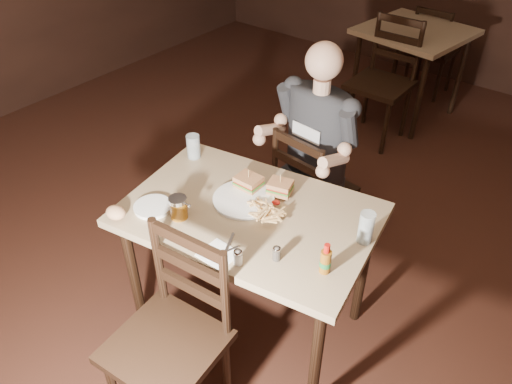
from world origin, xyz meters
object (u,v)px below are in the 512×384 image
Objects in this scene: glass_left at (193,147)px; syrup_dispenser at (178,208)px; main_table at (249,226)px; dinner_plate at (244,200)px; bg_chair_far at (433,50)px; bg_table at (414,40)px; hot_sauce at (326,258)px; bg_chair_near at (380,84)px; glass_right at (366,228)px; chair_far at (314,190)px; side_plate at (153,208)px; chair_near at (165,346)px; diner at (315,125)px.

glass_left is 0.48m from syrup_dispenser.
main_table is 0.12m from dinner_plate.
bg_chair_far reaches higher than main_table.
dinner_plate is (-0.07, 0.04, 0.10)m from main_table.
bg_table is 1.09× the size of bg_chair_far.
hot_sauce reaches higher than bg_table.
glass_right is at bearing -65.80° from bg_chair_near.
glass_right is at bearing 16.45° from main_table.
chair_far is 1.03m from syrup_dispenser.
bg_chair_far reaches higher than side_plate.
glass_right reaches higher than main_table.
bg_table is 0.94× the size of bg_chair_near.
chair_near is 0.95m from glass_right.
glass_right is 0.80m from syrup_dispenser.
syrup_dispenser is at bearing -120.52° from dinner_plate.
bg_chair_far is 5.94× the size of hot_sauce.
main_table is at bearing 35.47° from side_plate.
diner is at bearing 90.59° from chair_near.
bg_chair_far is 6.62× the size of glass_left.
glass_left is 0.76× the size of side_plate.
glass_left is at bearing 164.08° from hot_sauce.
diner is at bearing 92.66° from dinner_plate.
glass_right is (0.89, -1.99, 0.36)m from bg_chair_near.
glass_right reaches higher than hot_sauce.
main_table is 1.46× the size of bg_chair_far.
glass_left is at bearing -122.99° from diner.
bg_chair_near reaches higher than syrup_dispenser.
main_table is at bearing 167.33° from hot_sauce.
hot_sauce is (0.96, -0.27, 0.01)m from glass_left.
bg_chair_near reaches higher than hot_sauce.
glass_left is at bearing -92.52° from bg_table.
syrup_dispenser is at bearing -91.86° from diner.
bg_chair_near is at bearing 93.61° from chair_near.
bg_table is 2.91m from syrup_dispenser.
dinner_plate is at bearing 93.74° from chair_near.
bg_chair_far is 1.10m from bg_chair_near.
glass_right reaches higher than bg_chair_far.
dinner_plate is at bearing 96.00° from bg_chair_far.
dinner_plate is (0.02, -0.68, 0.36)m from chair_far.
syrup_dispenser is (0.17, -2.36, 0.34)m from bg_chair_near.
bg_table is at bearing 90.18° from bg_chair_far.
main_table is 0.71m from diner.
bg_table is at bearing 97.02° from dinner_plate.
chair_near reaches higher than chair_far.
syrup_dispenser is at bearing -85.66° from bg_chair_near.
chair_near is 0.75m from hot_sauce.
chair_near is 7.31× the size of glass_left.
bg_chair_far is (-0.30, 2.52, -0.00)m from chair_far.
chair_far is at bearing 90.00° from diner.
bg_chair_far is 3.47m from hot_sauce.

